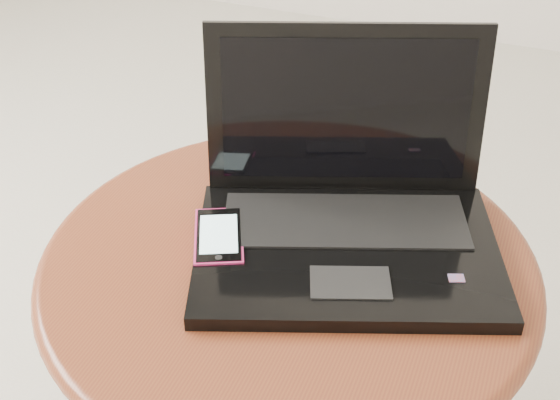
% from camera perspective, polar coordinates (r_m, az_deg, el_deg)
% --- Properties ---
extents(table, '(0.62, 0.62, 0.49)m').
position_cam_1_polar(table, '(1.02, 0.58, -8.71)').
color(table, brown).
rests_on(table, ground).
extents(laptop, '(0.44, 0.39, 0.24)m').
position_cam_1_polar(laptop, '(0.95, 4.97, -0.70)').
color(laptop, black).
rests_on(laptop, table).
extents(phone_black, '(0.10, 0.12, 0.01)m').
position_cam_1_polar(phone_black, '(0.97, -4.48, -2.71)').
color(phone_black, black).
rests_on(phone_black, table).
extents(phone_pink, '(0.10, 0.13, 0.01)m').
position_cam_1_polar(phone_pink, '(0.95, -4.57, -2.82)').
color(phone_pink, '#D02B6C').
rests_on(phone_pink, phone_black).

